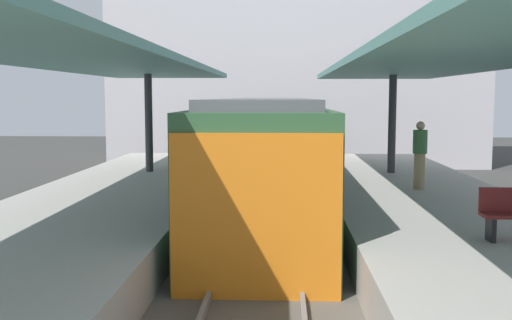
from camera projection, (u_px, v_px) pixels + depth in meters
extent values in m
plane|color=#383835|center=(260.00, 274.00, 11.53)|extent=(80.00, 80.00, 0.00)
cube|color=#ADA8A0|center=(63.00, 246.00, 11.64)|extent=(4.40, 28.00, 1.00)
cube|color=#ADA8A0|center=(464.00, 250.00, 11.31)|extent=(4.40, 28.00, 1.00)
cube|color=#59544C|center=(260.00, 269.00, 11.52)|extent=(3.20, 28.00, 0.20)
cube|color=slate|center=(223.00, 259.00, 11.53)|extent=(0.08, 28.00, 0.14)
cube|color=slate|center=(298.00, 260.00, 11.47)|extent=(0.08, 28.00, 0.14)
cube|color=#2D5633|center=(268.00, 157.00, 17.28)|extent=(2.70, 15.99, 2.90)
cube|color=orange|center=(256.00, 218.00, 9.32)|extent=(2.65, 0.08, 2.60)
cube|color=black|center=(220.00, 144.00, 17.30)|extent=(0.04, 14.72, 0.76)
cube|color=black|center=(316.00, 145.00, 17.18)|extent=(0.04, 14.72, 0.76)
cube|color=#515156|center=(268.00, 102.00, 17.12)|extent=(2.16, 15.20, 0.20)
cylinder|color=#333335|center=(149.00, 123.00, 19.08)|extent=(0.24, 0.24, 3.07)
cube|color=slate|center=(81.00, 58.00, 12.66)|extent=(4.18, 21.00, 0.16)
cylinder|color=#333335|center=(392.00, 124.00, 18.76)|extent=(0.24, 0.24, 3.02)
cube|color=slate|center=(450.00, 60.00, 12.33)|extent=(4.18, 21.00, 0.16)
cube|color=black|center=(491.00, 229.00, 9.88)|extent=(0.08, 0.32, 0.40)
cylinder|color=#998460|center=(419.00, 171.00, 15.45)|extent=(0.28, 0.28, 0.92)
cylinder|color=#386B3D|center=(420.00, 142.00, 15.38)|extent=(0.36, 0.36, 0.59)
sphere|color=beige|center=(421.00, 126.00, 15.33)|extent=(0.22, 0.22, 0.22)
cube|color=#B7B2B7|center=(296.00, 54.00, 30.79)|extent=(18.00, 6.00, 11.00)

